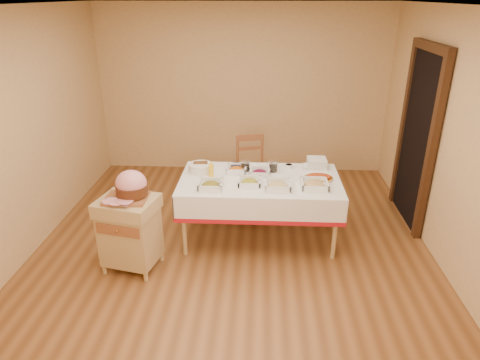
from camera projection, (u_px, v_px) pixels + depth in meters
name	position (u px, v px, depth m)	size (l,w,h in m)	color
room_shell	(231.00, 142.00, 4.38)	(5.00, 5.00, 5.00)	brown
doorway	(418.00, 136.00, 5.18)	(0.09, 1.10, 2.20)	black
dining_table	(260.00, 192.00, 4.92)	(1.82, 1.02, 0.76)	tan
butcher_cart	(130.00, 230.00, 4.41)	(0.66, 0.58, 0.80)	tan
dining_chair	(252.00, 168.00, 5.92)	(0.50, 0.49, 0.92)	#9B5A33
ham_on_board	(131.00, 187.00, 4.25)	(0.44, 0.42, 0.29)	#9B5A33
serving_dish_a	(211.00, 185.00, 4.61)	(0.27, 0.26, 0.11)	white
serving_dish_b	(250.00, 182.00, 4.69)	(0.24, 0.24, 0.10)	white
serving_dish_c	(278.00, 185.00, 4.60)	(0.28, 0.28, 0.11)	white
serving_dish_d	(314.00, 185.00, 4.63)	(0.29, 0.29, 0.11)	white
serving_dish_e	(236.00, 169.00, 5.02)	(0.25, 0.24, 0.11)	white
serving_dish_f	(260.00, 172.00, 4.94)	(0.24, 0.23, 0.11)	white
small_bowl_left	(195.00, 166.00, 5.15)	(0.11, 0.11, 0.05)	white
small_bowl_mid	(236.00, 166.00, 5.14)	(0.13, 0.13, 0.06)	navy
small_bowl_right	(289.00, 166.00, 5.14)	(0.10, 0.10, 0.05)	white
bowl_white_imported	(253.00, 167.00, 5.14)	(0.15, 0.15, 0.04)	white
bowl_small_imported	(307.00, 166.00, 5.15)	(0.14, 0.14, 0.04)	white
preserve_jar_left	(245.00, 166.00, 5.06)	(0.10, 0.10, 0.13)	silver
preserve_jar_right	(273.00, 167.00, 5.04)	(0.11, 0.11, 0.13)	silver
mustard_bottle	(211.00, 170.00, 4.90)	(0.06, 0.06, 0.18)	yellow
bread_basket	(201.00, 168.00, 5.03)	(0.28, 0.28, 0.12)	white
plate_stack	(317.00, 163.00, 5.16)	(0.23, 0.23, 0.11)	white
brass_platter	(318.00, 178.00, 4.84)	(0.32, 0.23, 0.04)	gold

